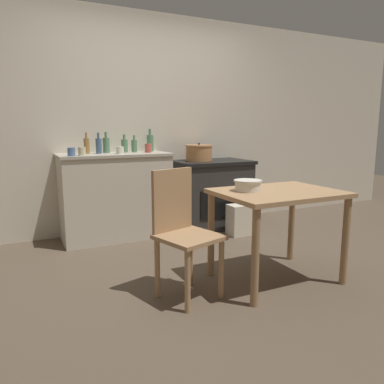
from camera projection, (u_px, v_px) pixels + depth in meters
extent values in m
plane|color=brown|center=(212.00, 267.00, 3.34)|extent=(14.00, 14.00, 0.00)
cube|color=beige|center=(150.00, 124.00, 4.52)|extent=(8.00, 0.07, 2.55)
cube|color=beige|center=(116.00, 197.00, 4.17)|extent=(1.17, 0.53, 0.92)
cube|color=#A9A08F|center=(114.00, 155.00, 4.09)|extent=(1.20, 0.56, 0.03)
cube|color=#2D2B28|center=(211.00, 195.00, 4.67)|extent=(0.88, 0.61, 0.79)
cube|color=black|center=(212.00, 162.00, 4.59)|extent=(0.92, 0.65, 0.04)
cube|color=black|center=(224.00, 203.00, 4.40)|extent=(0.62, 0.01, 0.33)
cube|color=#A87F56|center=(278.00, 193.00, 2.96)|extent=(0.95, 0.72, 0.03)
cylinder|color=#97724E|center=(255.00, 258.00, 2.56)|extent=(0.06, 0.06, 0.70)
cylinder|color=#97724E|center=(345.00, 241.00, 2.93)|extent=(0.06, 0.06, 0.70)
cylinder|color=#97724E|center=(211.00, 234.00, 3.12)|extent=(0.06, 0.06, 0.70)
cylinder|color=#97724E|center=(291.00, 223.00, 3.49)|extent=(0.06, 0.06, 0.70)
cube|color=#A87F56|center=(189.00, 237.00, 2.68)|extent=(0.50, 0.50, 0.03)
cube|color=#A87F56|center=(172.00, 200.00, 2.77)|extent=(0.35, 0.13, 0.46)
cylinder|color=#A87F56|center=(188.00, 282.00, 2.49)|extent=(0.04, 0.04, 0.44)
cylinder|color=#A87F56|center=(221.00, 269.00, 2.71)|extent=(0.04, 0.04, 0.44)
cylinder|color=#A87F56|center=(157.00, 268.00, 2.73)|extent=(0.04, 0.04, 0.44)
cylinder|color=#A87F56|center=(191.00, 257.00, 2.95)|extent=(0.04, 0.04, 0.44)
cube|color=beige|center=(240.00, 220.00, 4.32)|extent=(0.28, 0.20, 0.36)
cylinder|color=#B77A47|center=(199.00, 154.00, 4.54)|extent=(0.32, 0.32, 0.17)
cylinder|color=#B77A47|center=(199.00, 146.00, 4.53)|extent=(0.33, 0.33, 0.02)
sphere|color=black|center=(199.00, 144.00, 4.52)|extent=(0.02, 0.02, 0.02)
cylinder|color=silver|center=(248.00, 186.00, 2.94)|extent=(0.20, 0.20, 0.09)
cylinder|color=beige|center=(248.00, 181.00, 2.93)|extent=(0.22, 0.22, 0.01)
cylinder|color=#517F5B|center=(134.00, 146.00, 4.26)|extent=(0.07, 0.07, 0.14)
cylinder|color=#517F5B|center=(134.00, 138.00, 4.25)|extent=(0.02, 0.02, 0.05)
cylinder|color=#517F5B|center=(150.00, 143.00, 4.41)|extent=(0.08, 0.08, 0.19)
cylinder|color=#517F5B|center=(150.00, 132.00, 4.39)|extent=(0.03, 0.03, 0.07)
cylinder|color=#3D5675|center=(99.00, 146.00, 4.04)|extent=(0.06, 0.06, 0.16)
cylinder|color=#3D5675|center=(98.00, 136.00, 4.02)|extent=(0.02, 0.02, 0.06)
cylinder|color=#517F5B|center=(106.00, 145.00, 4.15)|extent=(0.07, 0.07, 0.17)
cylinder|color=#517F5B|center=(106.00, 135.00, 4.13)|extent=(0.03, 0.03, 0.06)
cylinder|color=olive|center=(87.00, 146.00, 4.02)|extent=(0.06, 0.06, 0.16)
cylinder|color=olive|center=(86.00, 135.00, 4.00)|extent=(0.02, 0.02, 0.06)
cylinder|color=#517F5B|center=(124.00, 146.00, 4.24)|extent=(0.07, 0.07, 0.14)
cylinder|color=#517F5B|center=(124.00, 137.00, 4.22)|extent=(0.03, 0.03, 0.06)
cylinder|color=#B74C42|center=(148.00, 148.00, 4.21)|extent=(0.07, 0.07, 0.10)
cylinder|color=#4C6B99|center=(71.00, 152.00, 3.71)|extent=(0.07, 0.07, 0.08)
cylinder|color=beige|center=(82.00, 151.00, 3.78)|extent=(0.08, 0.08, 0.08)
cylinder|color=silver|center=(120.00, 150.00, 4.02)|extent=(0.08, 0.08, 0.08)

